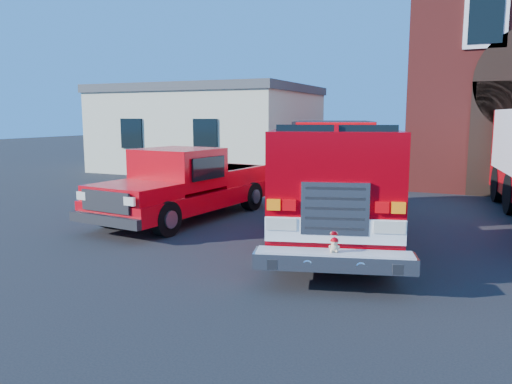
% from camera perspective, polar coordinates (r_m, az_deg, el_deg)
% --- Properties ---
extents(ground, '(100.00, 100.00, 0.00)m').
position_cam_1_polar(ground, '(11.39, 2.48, -5.64)').
color(ground, black).
rests_on(ground, ground).
extents(side_building, '(10.20, 8.20, 4.35)m').
position_cam_1_polar(side_building, '(26.68, -5.24, 7.33)').
color(side_building, beige).
rests_on(side_building, ground).
extents(fire_engine, '(4.74, 9.09, 2.70)m').
position_cam_1_polar(fire_engine, '(12.27, 8.75, 1.94)').
color(fire_engine, black).
rests_on(fire_engine, ground).
extents(pickup_truck, '(2.78, 6.16, 1.95)m').
position_cam_1_polar(pickup_truck, '(13.89, -8.06, 0.76)').
color(pickup_truck, black).
rests_on(pickup_truck, ground).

